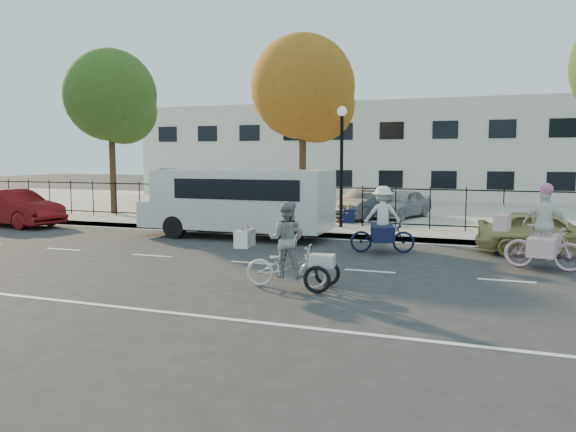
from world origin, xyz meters
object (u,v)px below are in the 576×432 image
at_px(lot_car_d, 401,203).
at_px(gold_sedan, 546,233).
at_px(pedestrian, 231,206).
at_px(lamppost, 342,145).
at_px(bull_bike, 381,226).
at_px(red_sedan, 14,208).
at_px(white_van, 239,200).
at_px(lot_car_c, 366,203).
at_px(lot_car_b, 185,196).
at_px(zebra_trike, 287,255).
at_px(unicorn_bike, 543,238).

bearing_deg(lot_car_d, gold_sedan, -34.89).
bearing_deg(pedestrian, lot_car_d, -137.46).
xyz_separation_m(lamppost, lot_car_d, (1.55, 3.88, -2.36)).
height_order(bull_bike, lot_car_d, bull_bike).
bearing_deg(red_sedan, white_van, -80.63).
bearing_deg(lamppost, lot_car_c, 85.21).
height_order(lot_car_b, lot_car_c, lot_car_b).
relative_size(lamppost, zebra_trike, 2.07).
bearing_deg(lot_car_d, red_sedan, -134.55).
bearing_deg(white_van, red_sedan, -178.91).
height_order(red_sedan, pedestrian, pedestrian).
bearing_deg(lot_car_c, gold_sedan, -26.13).
xyz_separation_m(unicorn_bike, lot_car_d, (-4.76, 9.05, -0.02)).
bearing_deg(lot_car_c, red_sedan, -136.41).
bearing_deg(lamppost, gold_sedan, -24.57).
xyz_separation_m(zebra_trike, white_van, (-4.01, 6.30, 0.56)).
bearing_deg(pedestrian, unicorn_bike, 157.23).
xyz_separation_m(lamppost, bull_bike, (2.25, -4.09, -2.37)).
distance_m(white_van, lot_car_d, 7.91).
bearing_deg(zebra_trike, white_van, 26.48).
height_order(bull_bike, gold_sedan, bull_bike).
height_order(unicorn_bike, red_sedan, unicorn_bike).
relative_size(zebra_trike, bull_bike, 1.01).
bearing_deg(bull_bike, lot_car_d, -9.93).
height_order(unicorn_bike, pedestrian, unicorn_bike).
relative_size(unicorn_bike, white_van, 0.33).
xyz_separation_m(lot_car_b, lot_car_d, (10.05, 0.39, -0.10)).
height_order(white_van, lot_car_c, white_van).
height_order(red_sedan, lot_car_c, red_sedan).
height_order(unicorn_bike, lot_car_b, unicorn_bike).
xyz_separation_m(zebra_trike, red_sedan, (-13.53, 6.03, 0.02)).
bearing_deg(unicorn_bike, red_sedan, 95.11).
bearing_deg(gold_sedan, unicorn_bike, 173.98).
relative_size(white_van, gold_sedan, 1.75).
xyz_separation_m(zebra_trike, gold_sedan, (5.32, 6.03, -0.07)).
distance_m(lamppost, lot_car_d, 4.80).
height_order(unicorn_bike, bull_bike, unicorn_bike).
xyz_separation_m(lamppost, red_sedan, (-12.29, -3.00, -2.40)).
distance_m(white_van, pedestrian, 1.74).
height_order(lot_car_c, lot_car_d, lot_car_c).
bearing_deg(lot_car_c, lamppost, -77.01).
height_order(zebra_trike, white_van, white_van).
relative_size(gold_sedan, lot_car_b, 0.73).
xyz_separation_m(white_van, gold_sedan, (9.33, -0.27, -0.63)).
relative_size(zebra_trike, gold_sedan, 0.57).
relative_size(lamppost, unicorn_bike, 2.07).
height_order(zebra_trike, bull_bike, bull_bike).
height_order(bull_bike, red_sedan, bull_bike).
distance_m(bull_bike, white_van, 5.22).
relative_size(lot_car_b, lot_car_d, 1.43).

